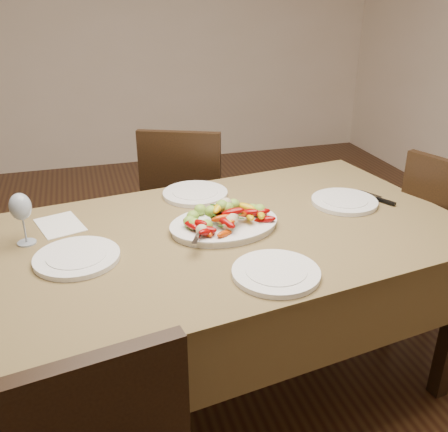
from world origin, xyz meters
TOP-DOWN VIEW (x-y plane):
  - floor at (0.00, 0.00)m, footprint 6.00×6.00m
  - wall_back at (0.00, 3.00)m, footprint 5.00×0.02m
  - dining_table at (0.07, -0.21)m, footprint 1.97×1.28m
  - chair_far at (0.14, 0.71)m, footprint 0.55×0.55m
  - serving_platter at (0.08, -0.19)m, footprint 0.45×0.36m
  - roasted_vegetables at (0.08, -0.19)m, footprint 0.36×0.27m
  - serving_spoon at (0.02, -0.24)m, footprint 0.28×0.17m
  - plate_left at (-0.46, -0.28)m, footprint 0.29×0.29m
  - plate_right at (0.64, -0.10)m, footprint 0.28×0.28m
  - plate_far at (0.05, 0.16)m, footprint 0.28×0.28m
  - plate_near at (0.14, -0.56)m, footprint 0.28×0.28m
  - wine_glass at (-0.63, -0.10)m, footprint 0.08×0.08m
  - menu_card at (-0.52, 0.02)m, footprint 0.20×0.24m
  - table_knife at (0.80, -0.11)m, footprint 0.11×0.19m

SIDE VIEW (x-z plane):
  - floor at x=0.00m, z-range 0.00..0.00m
  - dining_table at x=0.07m, z-range 0.00..0.76m
  - chair_far at x=0.14m, z-range 0.00..0.95m
  - menu_card at x=-0.52m, z-range 0.76..0.76m
  - table_knife at x=0.80m, z-range 0.76..0.77m
  - plate_left at x=-0.46m, z-range 0.76..0.78m
  - plate_right at x=0.64m, z-range 0.76..0.78m
  - plate_far at x=0.05m, z-range 0.76..0.78m
  - plate_near at x=0.14m, z-range 0.76..0.78m
  - serving_platter at x=0.08m, z-range 0.76..0.78m
  - serving_spoon at x=0.02m, z-range 0.79..0.82m
  - roasted_vegetables at x=0.08m, z-range 0.78..0.87m
  - wine_glass at x=-0.63m, z-range 0.76..0.96m
  - wall_back at x=0.00m, z-range 0.00..2.80m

